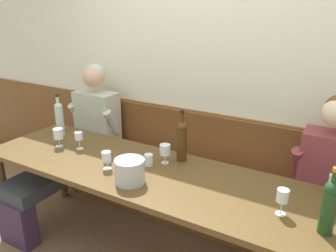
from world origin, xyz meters
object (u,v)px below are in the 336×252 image
object	(u,v)px
wine_glass_near_bucket	(165,150)
wine_glass_by_bottle	(58,135)
wine_glass_center_front	(283,197)
ice_bucket	(130,171)
wall_bench	(192,189)
person_center_right_seat	(319,207)
wine_bottle_amber_mid	(182,140)
water_tumbler_right	(149,160)
water_tumbler_left	(107,158)
wine_bottle_green_tall	(329,206)
person_center_left_seat	(76,142)
wine_glass_right_end	(79,137)
wine_glass_left_end	(335,181)
dining_table	(152,181)
wine_glass_mid_right	(106,157)
wine_bottle_clear_water	(59,117)

from	to	relation	value
wine_glass_near_bucket	wine_glass_by_bottle	bearing A→B (deg)	-169.16
wine_glass_center_front	wine_glass_near_bucket	xyz separation A→B (m)	(-0.87, 0.23, -0.01)
ice_bucket	wall_bench	bearing A→B (deg)	87.14
person_center_right_seat	wine_bottle_amber_mid	distance (m)	1.00
water_tumbler_right	water_tumbler_left	xyz separation A→B (m)	(-0.28, -0.11, -0.00)
wine_bottle_green_tall	wine_glass_by_bottle	xyz separation A→B (m)	(-2.00, 0.11, -0.05)
wine_glass_center_front	water_tumbler_right	distance (m)	0.97
wine_bottle_green_tall	water_tumbler_left	distance (m)	1.48
wall_bench	ice_bucket	distance (m)	1.00
person_center_left_seat	wine_glass_near_bucket	world-z (taller)	person_center_left_seat
person_center_left_seat	wine_glass_center_front	world-z (taller)	person_center_left_seat
person_center_right_seat	wine_glass_right_end	world-z (taller)	person_center_right_seat
wine_glass_center_front	water_tumbler_right	size ratio (longest dim) A/B	1.84
person_center_right_seat	water_tumbler_right	distance (m)	1.16
wine_glass_left_end	wine_glass_near_bucket	xyz separation A→B (m)	(-1.10, -0.12, -0.00)
wine_glass_center_front	ice_bucket	bearing A→B (deg)	-172.11
wall_bench	wine_bottle_amber_mid	distance (m)	0.74
wine_glass_by_bottle	dining_table	bearing A→B (deg)	0.61
wall_bench	wine_glass_center_front	bearing A→B (deg)	-38.86
wine_glass_center_front	wine_glass_left_end	distance (m)	0.42
wine_glass_mid_right	wine_glass_center_front	bearing A→B (deg)	2.73
wine_bottle_amber_mid	water_tumbler_left	bearing A→B (deg)	-145.37
wine_glass_mid_right	person_center_right_seat	bearing A→B (deg)	18.29
wine_glass_right_end	wine_bottle_clear_water	bearing A→B (deg)	157.95
wall_bench	wine_bottle_clear_water	distance (m)	1.33
wine_glass_right_end	water_tumbler_right	xyz separation A→B (m)	(0.64, 0.03, -0.06)
person_center_left_seat	wine_bottle_green_tall	bearing A→B (deg)	-11.45
wine_glass_by_bottle	wine_glass_left_end	bearing A→B (deg)	8.24
wine_glass_center_front	wine_glass_by_bottle	xyz separation A→B (m)	(-1.77, 0.06, -0.00)
dining_table	wine_bottle_clear_water	distance (m)	1.12
person_center_right_seat	wine_glass_by_bottle	distance (m)	1.97
wine_bottle_green_tall	wine_glass_near_bucket	size ratio (longest dim) A/B	2.53
dining_table	person_center_left_seat	size ratio (longest dim) A/B	2.04
ice_bucket	wine_glass_mid_right	xyz separation A→B (m)	(-0.25, 0.07, 0.01)
wine_glass_center_front	wine_glass_mid_right	size ratio (longest dim) A/B	1.17
wine_glass_center_front	wine_glass_mid_right	bearing A→B (deg)	-177.27
water_tumbler_right	wine_glass_right_end	bearing A→B (deg)	-177.07
wall_bench	wine_glass_by_bottle	xyz separation A→B (m)	(-0.89, -0.65, 0.57)
wine_bottle_green_tall	person_center_left_seat	bearing A→B (deg)	168.55
wine_bottle_clear_water	water_tumbler_right	bearing A→B (deg)	-6.61
person_center_right_seat	wine_bottle_amber_mid	size ratio (longest dim) A/B	3.32
wine_bottle_amber_mid	wine_glass_left_end	xyz separation A→B (m)	(1.02, 0.01, -0.06)
ice_bucket	water_tumbler_right	bearing A→B (deg)	96.68
wall_bench	wine_glass_near_bucket	bearing A→B (deg)	-88.84
wine_glass_by_bottle	wine_glass_right_end	world-z (taller)	wine_glass_by_bottle
wine_bottle_amber_mid	wine_glass_right_end	distance (m)	0.83
wine_glass_near_bucket	water_tumbler_left	bearing A→B (deg)	-150.95
wine_glass_mid_right	dining_table	bearing A→B (deg)	22.84
water_tumbler_right	water_tumbler_left	world-z (taller)	water_tumbler_right
wine_glass_left_end	wine_glass_right_end	distance (m)	1.84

